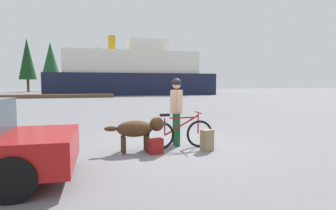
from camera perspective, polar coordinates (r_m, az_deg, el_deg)
ground_plane at (r=7.13m, az=0.81°, el=-8.59°), size 160.00×160.00×0.00m
bicycle at (r=6.90m, az=2.48°, el=-5.86°), size 1.69×0.44×0.90m
person_cyclist at (r=7.15m, az=1.75°, el=0.02°), size 0.32×0.53×1.75m
dog at (r=6.55m, az=-6.09°, el=-4.93°), size 1.40×0.45×0.81m
backpack at (r=6.73m, az=8.05°, el=-7.21°), size 0.33×0.29×0.51m
handbag_pannier at (r=6.39m, az=-2.55°, el=-8.50°), size 0.35×0.25×0.36m
dock_pier at (r=34.39m, az=-21.94°, el=1.74°), size 12.76×2.13×0.40m
ferry_boat at (r=42.35m, az=-7.41°, el=6.32°), size 23.73×8.89×8.69m
pine_tree_far_left at (r=60.11m, az=-27.07°, el=8.44°), size 3.19×3.19×10.29m
pine_tree_center at (r=60.90m, az=-14.18°, el=8.29°), size 3.03×3.03×9.52m
pine_tree_far_right at (r=61.83m, az=-3.91°, el=8.90°), size 4.27×4.27×9.86m
pine_tree_mid_back at (r=65.63m, az=-23.08°, el=8.68°), size 3.67×3.67×10.60m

